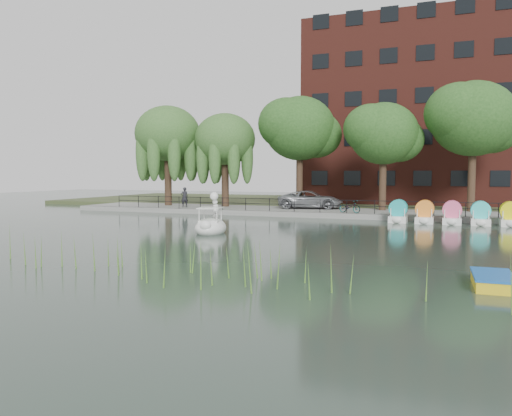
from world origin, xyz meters
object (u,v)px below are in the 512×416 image
Objects in this scene: bicycle at (350,206)px; yellow_rowboat at (493,280)px; pedestrian at (184,196)px; swan_boat at (211,224)px; minivan at (310,198)px.

yellow_rowboat is (8.13, -20.84, -0.69)m from bicycle.
bicycle is at bearing 128.92° from pedestrian.
yellow_rowboat is at bearing -45.81° from swan_boat.
pedestrian reaches higher than bicycle.
bicycle is at bearing 109.53° from yellow_rowboat.
bicycle is 13.20m from swan_boat.
minivan is 2.06× the size of swan_boat.
pedestrian is at bearing 112.03° from swan_boat.
minivan is 3.54× the size of bicycle.
minivan is at bearing 71.55° from swan_boat.
pedestrian is (-10.44, -2.51, 0.14)m from minivan.
swan_boat is (8.92, -12.82, -0.90)m from pedestrian.
pedestrian is at bearing 93.21° from minivan.
swan_boat is at bearing 76.92° from pedestrian.
minivan is 15.43m from swan_boat.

